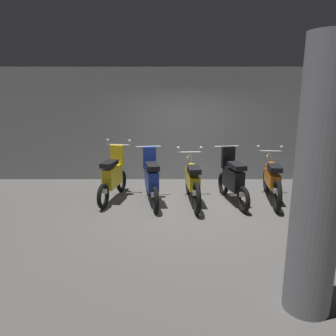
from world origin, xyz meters
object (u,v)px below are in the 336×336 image
motorbike_slot_1 (150,179)px  motorbike_slot_2 (191,181)px  motorbike_slot_0 (112,176)px  motorbike_slot_3 (231,179)px  motorbike_slot_4 (271,179)px  support_pillar (318,183)px

motorbike_slot_1 → motorbike_slot_2: (0.88, -0.01, -0.03)m
motorbike_slot_2 → motorbike_slot_1: bearing=179.4°
motorbike_slot_0 → motorbike_slot_1: 0.89m
motorbike_slot_3 → motorbike_slot_4: motorbike_slot_3 is taller
motorbike_slot_1 → motorbike_slot_4: size_ratio=0.86×
motorbike_slot_0 → motorbike_slot_2: bearing=-8.1°
motorbike_slot_2 → support_pillar: 3.81m
motorbike_slot_0 → motorbike_slot_4: 3.49m
support_pillar → motorbike_slot_4: bearing=79.0°
support_pillar → motorbike_slot_1: bearing=118.5°
motorbike_slot_0 → motorbike_slot_2: 1.76m
motorbike_slot_1 → motorbike_slot_0: bearing=164.6°
motorbike_slot_3 → support_pillar: bearing=-87.2°
motorbike_slot_1 → support_pillar: size_ratio=0.57×
motorbike_slot_3 → motorbike_slot_4: bearing=6.6°
motorbike_slot_4 → support_pillar: size_ratio=0.66×
motorbike_slot_0 → motorbike_slot_4: bearing=-1.7°
motorbike_slot_2 → support_pillar: (1.04, -3.53, 0.98)m
motorbike_slot_4 → support_pillar: bearing=-101.0°
motorbike_slot_0 → support_pillar: (2.78, -3.78, 0.95)m
motorbike_slot_2 → support_pillar: support_pillar is taller
motorbike_slot_2 → motorbike_slot_3: (0.87, 0.04, 0.03)m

